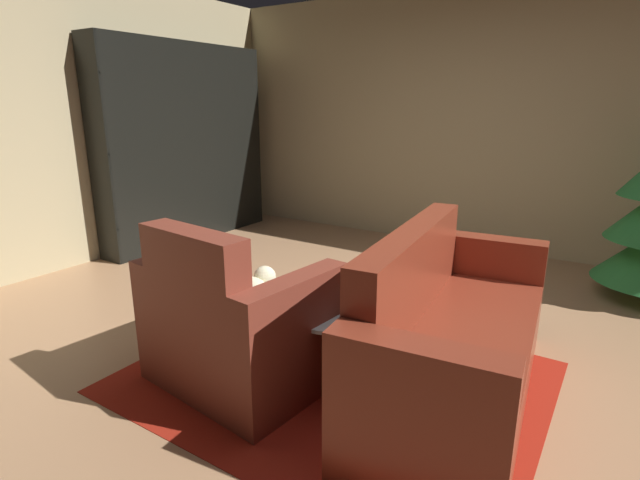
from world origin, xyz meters
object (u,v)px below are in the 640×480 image
at_px(couch_red, 451,341).
at_px(book_stack_on_table, 344,296).
at_px(bookshelf_unit, 196,144).
at_px(coffee_table, 337,314).
at_px(armchair_red, 236,328).
at_px(bottle_on_table, 315,299).

distance_m(couch_red, book_stack_on_table, 0.62).
distance_m(bookshelf_unit, coffee_table, 3.54).
height_order(bookshelf_unit, armchair_red, bookshelf_unit).
bearing_deg(coffee_table, armchair_red, -140.94).
relative_size(book_stack_on_table, bottle_on_table, 0.95).
height_order(couch_red, coffee_table, couch_red).
distance_m(armchair_red, coffee_table, 0.57).
xyz_separation_m(armchair_red, book_stack_on_table, (0.47, 0.38, 0.16)).
relative_size(armchair_red, book_stack_on_table, 4.39).
bearing_deg(armchair_red, book_stack_on_table, 39.12).
bearing_deg(bookshelf_unit, bottle_on_table, -34.01).
relative_size(couch_red, coffee_table, 2.88).
bearing_deg(bookshelf_unit, coffee_table, -31.28).
xyz_separation_m(coffee_table, bottle_on_table, (-0.04, -0.17, 0.14)).
height_order(book_stack_on_table, bottle_on_table, bottle_on_table).
height_order(bookshelf_unit, couch_red, bookshelf_unit).
bearing_deg(bottle_on_table, armchair_red, -155.54).
distance_m(bookshelf_unit, book_stack_on_table, 3.53).
xyz_separation_m(armchair_red, bottle_on_table, (0.40, 0.18, 0.20)).
relative_size(couch_red, bottle_on_table, 7.59).
height_order(armchair_red, couch_red, armchair_red).
bearing_deg(bottle_on_table, bookshelf_unit, 145.99).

